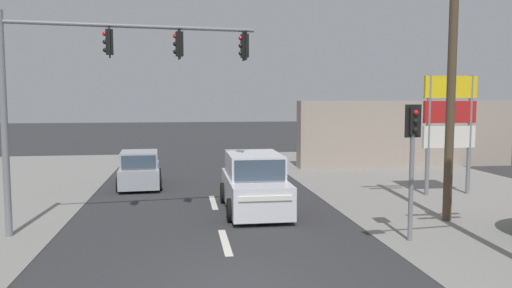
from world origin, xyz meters
name	(u,v)px	position (x,y,z in m)	size (l,w,h in m)	color
ground_plane	(238,285)	(0.00, 0.00, 0.00)	(140.00, 140.00, 0.00)	#303033
lane_dash_mid	(225,242)	(0.00, 3.00, 0.00)	(0.20, 2.40, 0.01)	silver
lane_dash_far	(213,202)	(0.00, 8.00, 0.00)	(0.20, 2.40, 0.01)	silver
utility_pole_midground_right	(452,67)	(6.86, 4.25, 4.64)	(1.80, 0.26, 8.80)	#4C3D2B
traffic_signal_mast	(97,75)	(-3.34, 4.61, 4.35)	(6.85, 1.06, 6.00)	slate
pedestal_signal_right_kerb	(412,149)	(4.77, 2.35, 2.42)	(0.44, 0.29, 3.56)	slate
shopping_plaza_sign	(450,118)	(9.04, 8.12, 2.98)	(2.10, 0.16, 4.60)	slate
shopfront_wall_far	(406,134)	(11.00, 16.00, 1.80)	(12.00, 1.00, 3.60)	#A39384
suv_receding_far	(254,184)	(1.28, 6.56, 0.88)	(2.08, 4.55, 1.90)	silver
hatchback_crossing_left	(140,170)	(-2.86, 11.63, 0.70)	(1.93, 3.71, 1.53)	#A3A8AD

